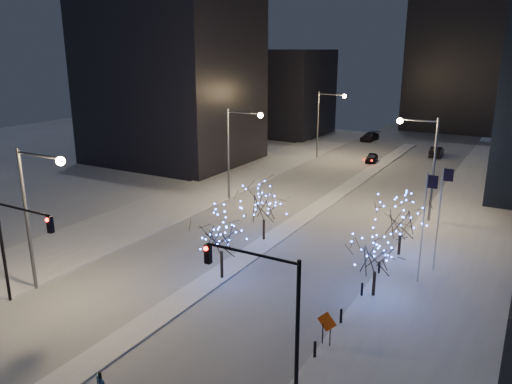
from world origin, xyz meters
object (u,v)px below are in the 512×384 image
Objects in this scene: street_lamp_w_mid at (236,142)px; traffic_signal_west at (16,238)px; street_lamp_w_far at (325,116)px; holiday_tree_median_far at (264,202)px; car_near at (372,158)px; holiday_tree_plaza_far at (402,217)px; holiday_tree_median_near at (221,233)px; holiday_tree_plaza_near at (376,254)px; construction_sign at (327,325)px; car_far at (370,137)px; street_lamp_w_near at (35,202)px; street_lamp_east at (425,156)px; car_mid at (436,152)px; traffic_signal_east at (268,297)px.

street_lamp_w_mid reaches higher than traffic_signal_west.
holiday_tree_median_far is at bearing -76.15° from street_lamp_w_far.
car_near is 0.77× the size of holiday_tree_plaza_far.
street_lamp_w_mid is 19.97m from holiday_tree_median_near.
construction_sign is at bearing -94.58° from holiday_tree_plaza_near.
holiday_tree_median_near is 0.96× the size of holiday_tree_median_far.
construction_sign is at bearing -85.60° from car_near.
traffic_signal_west is 1.29× the size of holiday_tree_median_far.
holiday_tree_median_near is 10.92m from construction_sign.
street_lamp_w_far is at bearing -89.43° from car_far.
holiday_tree_median_far is 1.06× the size of holiday_tree_plaza_far.
car_near is 0.76× the size of holiday_tree_median_near.
holiday_tree_median_far reaches higher than holiday_tree_median_near.
traffic_signal_west is 19.78m from construction_sign.
street_lamp_w_near is at bearing -160.44° from construction_sign.
traffic_signal_west is (0.50, -52.00, -1.74)m from street_lamp_w_far.
car_near is 43.65m from holiday_tree_median_near.
street_lamp_w_far is 1.93× the size of holiday_tree_median_near.
holiday_tree_median_near is (8.94, 9.65, -1.14)m from traffic_signal_west.
car_far is at bearing 97.47° from holiday_tree_median_far.
holiday_tree_median_far is (-10.58, -12.22, -2.94)m from street_lamp_east.
car_mid is 0.93× the size of holiday_tree_plaza_far.
street_lamp_east is 10.24m from holiday_tree_plaza_far.
holiday_tree_median_near is (9.44, -17.36, -2.88)m from street_lamp_w_mid.
traffic_signal_west is 63.77m from car_mid.
car_near is at bearing 117.03° from street_lamp_east.
holiday_tree_plaza_far is (18.00, -50.24, 2.62)m from car_far.
car_far is 1.01× the size of holiday_tree_plaza_far.
street_lamp_w_far reaches higher than traffic_signal_west.
holiday_tree_plaza_far is (1.65, 19.25, -1.39)m from traffic_signal_east.
holiday_tree_median_near is at bearing -96.80° from car_near.
car_near is at bearing 81.97° from street_lamp_w_near.
car_mid is (-3.15, 61.04, -3.98)m from traffic_signal_east.
construction_sign is (-0.29, -14.88, -1.97)m from holiday_tree_plaza_far.
holiday_tree_median_far reaches higher than car_far.
street_lamp_w_near is at bearing -85.98° from car_far.
street_lamp_w_mid and street_lamp_east have the same top height.
street_lamp_w_far reaches higher than holiday_tree_plaza_far.
street_lamp_w_near reaches higher than car_near.
street_lamp_w_near reaches higher than holiday_tree_median_far.
holiday_tree_plaza_near is (19.80, -39.58, -3.35)m from street_lamp_w_far.
street_lamp_w_mid is 1.43× the size of traffic_signal_east.
holiday_tree_median_far is 11.36m from holiday_tree_plaza_far.
traffic_signal_west reaches higher than holiday_tree_median_near.
holiday_tree_plaza_near is at bearing 27.75° from street_lamp_w_near.
car_mid is (-4.29, 32.03, -5.67)m from street_lamp_east.
street_lamp_w_near is 1.43× the size of traffic_signal_east.
car_near is (-10.66, 52.14, -4.09)m from traffic_signal_east.
holiday_tree_plaza_far reaches higher than car_far.
car_near is 0.72× the size of holiday_tree_median_far.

